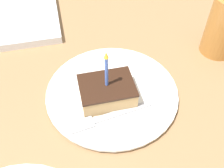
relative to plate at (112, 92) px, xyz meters
name	(u,v)px	position (x,y,z in m)	size (l,w,h in m)	color
ground_plane	(115,89)	(-0.03, 0.01, -0.03)	(2.40, 2.40, 0.04)	olive
plate	(112,92)	(0.00, 0.00, 0.00)	(0.27, 0.27, 0.01)	white
cake_slice	(107,91)	(0.02, -0.01, 0.03)	(0.08, 0.11, 0.12)	tan
fork	(105,118)	(0.06, -0.03, 0.01)	(0.04, 0.16, 0.00)	#B2B2B7
marble_board	(18,12)	(-0.35, -0.19, 0.00)	(0.31, 0.22, 0.02)	silver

